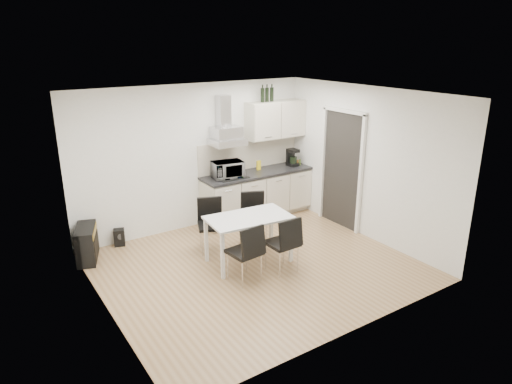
% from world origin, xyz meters
% --- Properties ---
extents(ground, '(4.50, 4.50, 0.00)m').
position_xyz_m(ground, '(0.00, 0.00, 0.00)').
color(ground, tan).
rests_on(ground, ground).
extents(wall_back, '(4.50, 0.10, 2.60)m').
position_xyz_m(wall_back, '(0.00, 2.00, 1.30)').
color(wall_back, white).
rests_on(wall_back, ground).
extents(wall_front, '(4.50, 0.10, 2.60)m').
position_xyz_m(wall_front, '(0.00, -2.00, 1.30)').
color(wall_front, white).
rests_on(wall_front, ground).
extents(wall_left, '(0.10, 4.00, 2.60)m').
position_xyz_m(wall_left, '(-2.25, 0.00, 1.30)').
color(wall_left, white).
rests_on(wall_left, ground).
extents(wall_right, '(0.10, 4.00, 2.60)m').
position_xyz_m(wall_right, '(2.25, 0.00, 1.30)').
color(wall_right, white).
rests_on(wall_right, ground).
extents(ceiling, '(4.50, 4.50, 0.00)m').
position_xyz_m(ceiling, '(0.00, 0.00, 2.60)').
color(ceiling, white).
rests_on(ceiling, wall_back).
extents(doorway, '(0.08, 1.04, 2.10)m').
position_xyz_m(doorway, '(2.21, 0.55, 1.05)').
color(doorway, white).
rests_on(doorway, ground).
extents(kitchenette, '(2.22, 0.64, 2.52)m').
position_xyz_m(kitchenette, '(1.18, 1.73, 0.83)').
color(kitchenette, beige).
rests_on(kitchenette, ground).
extents(dining_table, '(1.32, 0.84, 0.75)m').
position_xyz_m(dining_table, '(0.00, 0.21, 0.66)').
color(dining_table, white).
rests_on(dining_table, ground).
extents(chair_far_left, '(0.60, 0.63, 0.88)m').
position_xyz_m(chair_far_left, '(-0.31, 0.84, 0.44)').
color(chair_far_left, black).
rests_on(chair_far_left, ground).
extents(chair_far_right, '(0.60, 0.63, 0.88)m').
position_xyz_m(chair_far_right, '(0.43, 0.70, 0.44)').
color(chair_far_right, black).
rests_on(chair_far_right, ground).
extents(chair_near_left, '(0.49, 0.54, 0.88)m').
position_xyz_m(chair_near_left, '(-0.37, -0.26, 0.44)').
color(chair_near_left, black).
rests_on(chair_near_left, ground).
extents(chair_near_right, '(0.45, 0.51, 0.88)m').
position_xyz_m(chair_near_right, '(0.25, -0.32, 0.44)').
color(chair_near_right, black).
rests_on(chair_near_right, ground).
extents(guitar_amp, '(0.49, 0.72, 0.55)m').
position_xyz_m(guitar_amp, '(-2.09, 1.65, 0.28)').
color(guitar_amp, black).
rests_on(guitar_amp, ground).
extents(floor_speaker, '(0.21, 0.20, 0.29)m').
position_xyz_m(floor_speaker, '(-1.51, 1.90, 0.14)').
color(floor_speaker, black).
rests_on(floor_speaker, ground).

